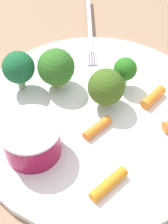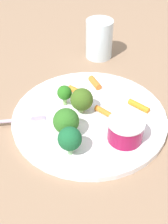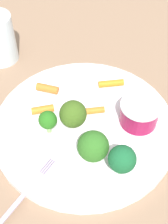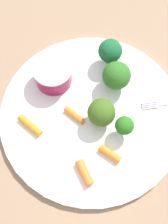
% 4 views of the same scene
% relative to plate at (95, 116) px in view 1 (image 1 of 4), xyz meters
% --- Properties ---
extents(ground_plane, '(2.40, 2.40, 0.00)m').
position_rel_plate_xyz_m(ground_plane, '(0.00, 0.00, -0.01)').
color(ground_plane, '#907056').
extents(plate, '(0.31, 0.31, 0.01)m').
position_rel_plate_xyz_m(plate, '(0.00, 0.00, 0.00)').
color(plate, white).
rests_on(plate, ground_plane).
extents(sauce_cup, '(0.07, 0.07, 0.04)m').
position_rel_plate_xyz_m(sauce_cup, '(-0.01, 0.09, 0.03)').
color(sauce_cup, maroon).
rests_on(sauce_cup, plate).
extents(broccoli_floret_0, '(0.03, 0.03, 0.05)m').
position_rel_plate_xyz_m(broccoli_floret_0, '(0.02, -0.06, 0.04)').
color(broccoli_floret_0, '#90C06D').
rests_on(broccoli_floret_0, plate).
extents(broccoli_floret_1, '(0.04, 0.04, 0.06)m').
position_rel_plate_xyz_m(broccoli_floret_1, '(0.09, 0.06, 0.04)').
color(broccoli_floret_1, '#7DAC74').
rests_on(broccoli_floret_1, plate).
extents(broccoli_floret_2, '(0.04, 0.04, 0.05)m').
position_rel_plate_xyz_m(broccoli_floret_2, '(0.01, -0.02, 0.04)').
color(broccoli_floret_2, '#99B96C').
rests_on(broccoli_floret_2, plate).
extents(broccoli_floret_3, '(0.05, 0.05, 0.06)m').
position_rel_plate_xyz_m(broccoli_floret_3, '(0.07, 0.02, 0.04)').
color(broccoli_floret_3, '#93AA5B').
rests_on(broccoli_floret_3, plate).
extents(carrot_stick_0, '(0.02, 0.04, 0.01)m').
position_rel_plate_xyz_m(carrot_stick_0, '(-0.02, -0.07, 0.01)').
color(carrot_stick_0, orange).
rests_on(carrot_stick_0, plate).
extents(carrot_stick_1, '(0.02, 0.05, 0.01)m').
position_rel_plate_xyz_m(carrot_stick_1, '(-0.09, 0.05, 0.01)').
color(carrot_stick_1, orange).
rests_on(carrot_stick_1, plate).
extents(carrot_stick_2, '(0.02, 0.04, 0.01)m').
position_rel_plate_xyz_m(carrot_stick_2, '(-0.02, 0.01, 0.01)').
color(carrot_stick_2, orange).
rests_on(carrot_stick_2, plate).
extents(fork, '(0.17, 0.11, 0.00)m').
position_rel_plate_xyz_m(fork, '(0.15, -0.09, 0.01)').
color(fork, '#BDABC8').
rests_on(fork, plate).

